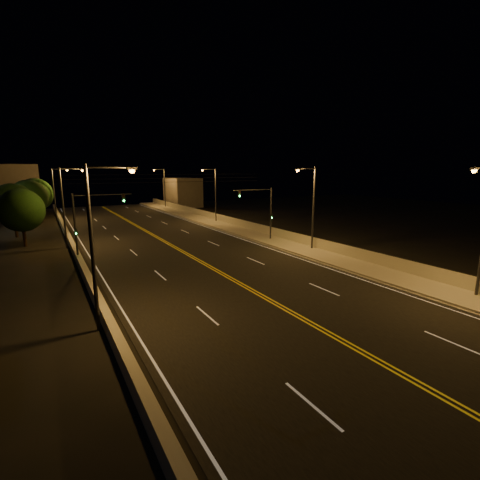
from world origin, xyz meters
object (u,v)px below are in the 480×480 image
streetlight_5 (66,202)px  streetlight_6 (56,191)px  streetlight_4 (97,237)px  tree_2 (29,197)px  traffic_signal_left (87,220)px  streetlight_3 (163,185)px  streetlight_1 (311,203)px  streetlight_2 (214,191)px  tree_3 (36,194)px  tree_0 (21,210)px  traffic_signal_right (264,208)px  tree_1 (13,204)px

streetlight_5 → streetlight_6: bearing=90.0°
streetlight_4 → tree_2: streetlight_4 is taller
traffic_signal_left → tree_2: tree_2 is taller
streetlight_5 → traffic_signal_left: size_ratio=1.36×
streetlight_3 → traffic_signal_left: size_ratio=1.36×
streetlight_4 → traffic_signal_left: streetlight_4 is taller
streetlight_6 → streetlight_4: bearing=-90.0°
streetlight_1 → streetlight_2: same height
streetlight_1 → tree_3: 45.18m
streetlight_4 → tree_0: 26.21m
tree_0 → tree_3: size_ratio=0.90×
streetlight_4 → tree_0: (-4.22, 25.85, -0.99)m
traffic_signal_right → tree_0: size_ratio=0.99×
streetlight_4 → traffic_signal_right: (19.92, 14.78, -1.02)m
streetlight_4 → tree_3: streetlight_4 is taller
streetlight_4 → tree_3: (-2.90, 46.49, -0.55)m
streetlight_2 → streetlight_3: same height
streetlight_6 → tree_0: (-4.22, -19.25, -0.99)m
tree_2 → streetlight_5: bearing=-78.4°
streetlight_1 → streetlight_6: same height
streetlight_1 → streetlight_5: 25.76m
streetlight_3 → streetlight_5: (-21.41, -34.05, 0.00)m
streetlight_1 → streetlight_3: (0.00, 48.37, 0.00)m
traffic_signal_left → tree_3: tree_3 is taller
streetlight_5 → tree_1: (-5.31, 9.97, -0.77)m
streetlight_3 → tree_2: (-25.14, -15.93, -0.63)m
tree_0 → streetlight_5: bearing=-36.4°
streetlight_2 → tree_0: 26.19m
streetlight_4 → traffic_signal_left: (1.09, 14.78, -1.02)m
traffic_signal_left → tree_0: size_ratio=0.99×
streetlight_1 → tree_2: 41.04m
streetlight_2 → streetlight_5: size_ratio=1.00×
streetlight_4 → streetlight_6: same height
tree_1 → tree_3: size_ratio=0.95×
traffic_signal_left → tree_2: size_ratio=0.91×
streetlight_1 → streetlight_2: (0.00, 22.71, 0.00)m
streetlight_3 → traffic_signal_left: (-20.32, -42.00, -1.02)m
streetlight_2 → tree_1: size_ratio=1.28×
streetlight_4 → streetlight_6: 45.10m
streetlight_5 → tree_3: size_ratio=1.22×
streetlight_4 → tree_2: 41.02m
streetlight_6 → streetlight_3: bearing=28.6°
streetlight_5 → streetlight_4: bearing=-90.0°
streetlight_5 → tree_1: bearing=118.0°
streetlight_5 → tree_3: (-2.90, 23.75, -0.55)m
streetlight_3 → tree_3: bearing=-157.0°
streetlight_4 → tree_3: 46.58m
tree_0 → tree_1: 6.95m
streetlight_3 → tree_3: 26.41m
traffic_signal_right → tree_1: tree_1 is taller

